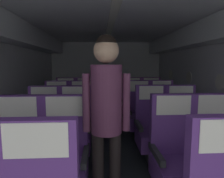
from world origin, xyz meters
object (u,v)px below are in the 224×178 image
(seat_b_right_window, at_px, (175,158))
(seat_e_left_window, at_px, (66,106))
(seat_b_left_aisle, at_px, (64,161))
(seat_d_left_window, at_px, (56,116))
(seat_e_right_aisle, at_px, (152,105))
(flight_attendant, at_px, (106,106))
(seat_c_right_window, at_px, (152,129))
(seat_d_left_aisle, at_px, (82,115))
(seat_d_right_window, at_px, (139,114))
(seat_d_right_aisle, at_px, (162,114))
(seat_e_right_window, at_px, (133,105))
(seat_b_left_window, at_px, (17,162))
(seat_c_right_aisle, at_px, (182,129))
(seat_b_right_aisle, at_px, (217,157))
(seat_c_left_window, at_px, (44,132))
(seat_c_left_aisle, at_px, (75,131))
(seat_e_left_aisle, at_px, (85,105))

(seat_b_right_window, bearing_deg, seat_e_left_window, 120.66)
(seat_b_left_aisle, bearing_deg, seat_d_left_window, 104.75)
(seat_e_right_aisle, height_order, flight_attendant, flight_attendant)
(seat_b_left_aisle, height_order, seat_c_right_window, same)
(seat_b_left_aisle, bearing_deg, seat_d_left_aisle, 89.96)
(seat_d_right_window, bearing_deg, seat_b_right_window, -89.53)
(seat_b_left_aisle, relative_size, seat_d_right_aisle, 1.00)
(seat_c_right_window, relative_size, seat_e_right_window, 1.00)
(seat_b_right_window, bearing_deg, seat_b_left_aisle, 179.90)
(seat_b_left_window, relative_size, seat_c_right_window, 1.00)
(seat_c_right_aisle, bearing_deg, seat_e_right_window, 104.43)
(seat_c_right_window, height_order, seat_d_left_window, same)
(seat_c_right_window, xyz_separation_m, flight_attendant, (-0.69, -0.98, 0.57))
(seat_b_right_aisle, distance_m, seat_d_right_window, 1.80)
(seat_c_left_window, xyz_separation_m, seat_c_left_aisle, (0.43, 0.01, 0.00))
(seat_c_left_window, distance_m, seat_c_left_aisle, 0.43)
(seat_c_right_aisle, distance_m, seat_d_right_window, 1.00)
(seat_b_right_window, xyz_separation_m, seat_d_right_window, (-0.01, 1.75, 0.00))
(seat_c_left_aisle, height_order, seat_d_left_aisle, same)
(seat_c_right_aisle, height_order, seat_d_left_aisle, same)
(seat_d_left_aisle, distance_m, seat_e_left_aisle, 0.87)
(seat_b_right_aisle, bearing_deg, seat_b_right_window, -178.93)
(seat_b_left_aisle, distance_m, seat_e_left_aisle, 2.62)
(seat_b_right_window, relative_size, seat_d_right_aisle, 1.00)
(seat_b_left_window, xyz_separation_m, seat_e_right_aisle, (2.00, 2.60, 0.00))
(seat_c_right_aisle, xyz_separation_m, seat_d_right_window, (-0.46, 0.89, 0.00))
(seat_b_right_window, relative_size, seat_d_right_window, 1.00)
(seat_c_right_aisle, relative_size, seat_e_left_aisle, 1.00)
(seat_d_left_aisle, height_order, seat_e_left_window, same)
(seat_c_left_aisle, relative_size, seat_d_right_window, 1.00)
(seat_b_left_window, relative_size, seat_c_left_aisle, 1.00)
(seat_b_left_window, distance_m, seat_d_left_aisle, 1.80)
(seat_c_right_aisle, height_order, seat_e_right_aisle, same)
(seat_c_left_window, height_order, seat_e_left_aisle, same)
(seat_b_left_aisle, relative_size, seat_d_left_window, 1.00)
(seat_d_left_window, distance_m, seat_e_left_aisle, 1.00)
(seat_b_right_aisle, height_order, seat_e_left_aisle, same)
(seat_c_right_aisle, bearing_deg, seat_d_left_aisle, 150.31)
(seat_b_left_window, height_order, seat_c_right_aisle, same)
(seat_d_left_window, distance_m, seat_e_left_window, 0.88)
(seat_d_right_aisle, xyz_separation_m, seat_d_right_window, (-0.45, -0.00, 0.00))
(seat_d_left_aisle, bearing_deg, seat_b_left_window, -104.47)
(seat_d_right_window, bearing_deg, flight_attendant, -110.22)
(seat_e_left_window, bearing_deg, seat_d_left_aisle, -62.81)
(seat_e_left_window, bearing_deg, seat_d_right_aisle, -23.48)
(seat_b_left_window, bearing_deg, seat_d_left_aisle, 75.53)
(seat_b_right_aisle, xyz_separation_m, seat_d_right_aisle, (-0.01, 1.75, 0.00))
(seat_c_left_window, relative_size, seat_e_left_aisle, 1.00)
(seat_c_right_aisle, height_order, seat_c_right_window, same)
(seat_c_left_window, height_order, seat_e_left_window, same)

